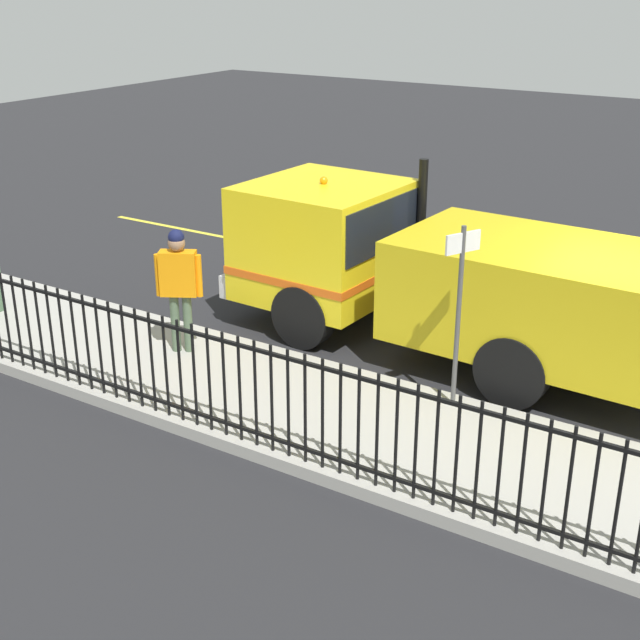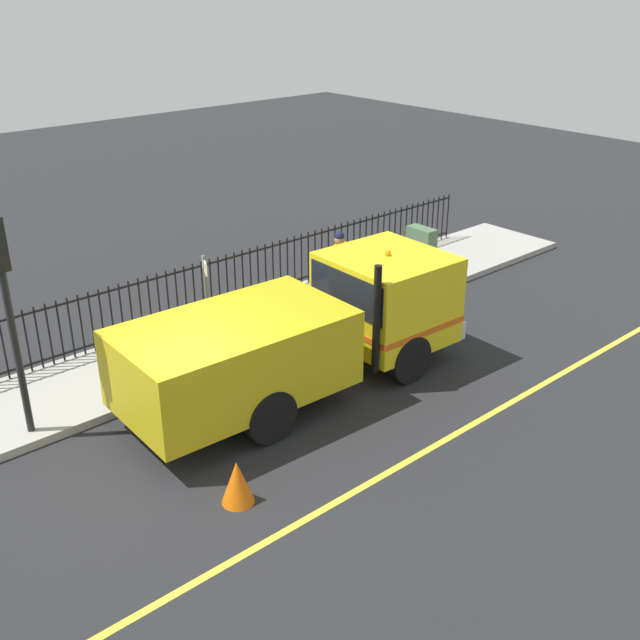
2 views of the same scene
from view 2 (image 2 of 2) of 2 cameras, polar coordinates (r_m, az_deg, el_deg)
The scene contains 10 objects.
ground_plane at distance 13.11m, azimuth -9.72°, elevation -8.98°, with size 58.19×58.19×0.00m, color #232326.
sidewalk_slab at distance 15.19m, azimuth -15.33°, elevation -4.20°, with size 2.51×26.45×0.15m, color #A3A099.
lane_marking at distance 11.23m, azimuth -1.71°, elevation -15.10°, with size 0.12×23.81×0.01m, color yellow.
work_truck at distance 14.00m, azimuth -0.30°, elevation -0.36°, with size 2.49×6.89×2.56m.
worker_standing at distance 17.21m, azimuth 1.45°, elevation 4.48°, with size 0.44×0.58×1.78m.
iron_fence at distance 15.81m, azimuth -17.51°, elevation -0.33°, with size 0.04×22.52×1.30m.
traffic_light_near at distance 12.67m, azimuth -22.67°, elevation 2.54°, with size 0.31×0.23×3.74m.
utility_cabinet at distance 20.34m, azimuth 7.60°, elevation 5.63°, with size 0.80×0.37×0.93m, color #4C6B4C.
traffic_cone at distance 11.48m, azimuth -6.24°, elevation -12.02°, with size 0.50×0.50×0.71m, color orange.
street_sign at distance 14.44m, azimuth -8.52°, elevation 1.60°, with size 0.46×0.24×2.30m.
Camera 2 is at (-9.51, 5.46, 7.19)m, focal length 42.55 mm.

